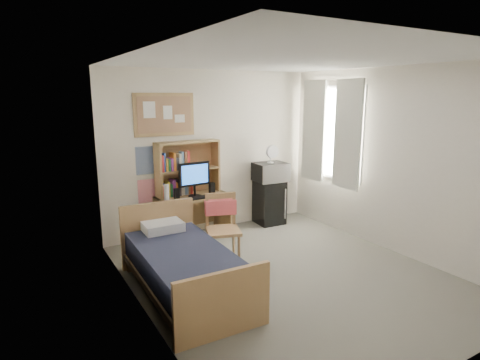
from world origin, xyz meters
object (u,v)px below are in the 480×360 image
bed (185,272)px  monitor (194,179)px  mini_fridge (269,202)px  speaker_left (177,194)px  bulletin_board (164,115)px  microwave (270,172)px  desk_fan (271,155)px  desk (194,217)px  desk_chair (223,230)px  speaker_right (212,188)px

bed → monitor: (0.81, 1.54, 0.70)m
mini_fridge → speaker_left: (-1.75, -0.12, 0.39)m
bulletin_board → bed: bulletin_board is taller
monitor → microwave: 1.45m
mini_fridge → desk_fan: bearing=-90.0°
bulletin_board → monitor: size_ratio=1.76×
desk → mini_fridge: size_ratio=1.45×
bulletin_board → desk_fan: (1.76, -0.26, -0.71)m
bulletin_board → bed: (-0.50, -1.88, -1.66)m
bed → bulletin_board: bearing=76.4°
microwave → desk_fan: (0.00, 0.00, 0.29)m
bulletin_board → desk_fan: bulletin_board is taller
desk → desk_fan: size_ratio=4.00×
desk → mini_fridge: (1.45, 0.04, 0.04)m
desk → desk_chair: 1.11m
desk_fan → bulletin_board: bearing=174.8°
desk_chair → bed: desk_chair is taller
bed → desk_fan: 2.94m
desk_chair → desk_fan: size_ratio=3.42×
desk_chair → speaker_left: 1.09m
monitor → speaker_right: (0.30, 0.02, -0.18)m
desk_chair → speaker_left: (-0.24, 1.02, 0.30)m
bulletin_board → monitor: 1.07m
desk_chair → speaker_right: 1.16m
bulletin_board → speaker_left: (0.01, -0.36, -1.15)m
bulletin_board → speaker_left: 1.20m
bed → desk_fan: size_ratio=6.81×
mini_fridge → desk_fan: 0.83m
speaker_left → mini_fridge: bearing=0.2°
speaker_right → bulletin_board: bearing=148.4°
speaker_left → speaker_right: (0.60, 0.04, 0.01)m
desk_chair → speaker_right: (0.36, 1.06, 0.31)m
monitor → desk_chair: bearing=-97.2°
bulletin_board → microwave: bearing=-8.5°
mini_fridge → speaker_left: size_ratio=4.64×
mini_fridge → speaker_right: 1.22m
bed → microwave: size_ratio=3.48×
mini_fridge → monitor: (-1.45, -0.10, 0.58)m
speaker_left → desk_chair: bearing=-80.6°
bulletin_board → microwave: bulletin_board is taller
microwave → monitor: bearing=-173.5°
speaker_left → desk_fan: size_ratio=0.60×
mini_fridge → desk_chair: bearing=-139.7°
microwave → desk_fan: desk_fan is taller
bed → speaker_right: speaker_right is taller
bulletin_board → bed: bearing=-104.9°
speaker_right → microwave: microwave is taller
bed → microwave: bearing=36.8°
mini_fridge → microwave: microwave is taller
bed → desk_fan: bearing=36.8°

